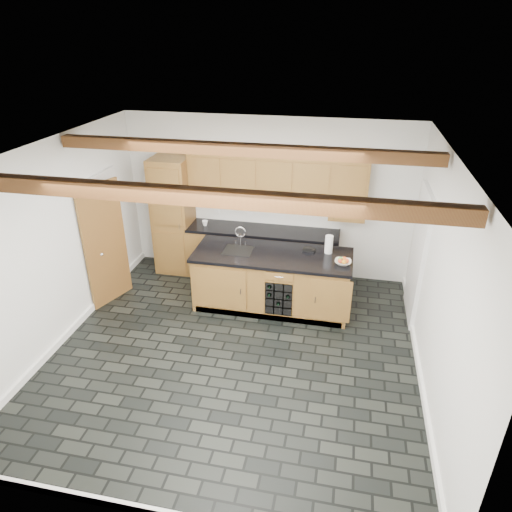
% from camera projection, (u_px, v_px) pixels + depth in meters
% --- Properties ---
extents(ground, '(5.00, 5.00, 0.00)m').
position_uv_depth(ground, '(234.00, 351.00, 6.39)').
color(ground, black).
rests_on(ground, ground).
extents(room_shell, '(5.01, 5.00, 5.00)m').
position_uv_depth(room_shell, '(236.00, 237.00, 6.18)').
color(room_shell, white).
rests_on(room_shell, ground).
extents(back_cabinetry, '(3.65, 0.62, 2.20)m').
position_uv_depth(back_cabinetry, '(244.00, 224.00, 7.97)').
color(back_cabinetry, olive).
rests_on(back_cabinetry, ground).
extents(island, '(2.48, 0.96, 0.93)m').
position_uv_depth(island, '(272.00, 280.00, 7.25)').
color(island, olive).
rests_on(island, ground).
extents(faucet, '(0.45, 0.40, 0.34)m').
position_uv_depth(faucet, '(238.00, 248.00, 7.17)').
color(faucet, black).
rests_on(faucet, island).
extents(kitchen_scale, '(0.20, 0.14, 0.06)m').
position_uv_depth(kitchen_scale, '(309.00, 249.00, 7.13)').
color(kitchen_scale, black).
rests_on(kitchen_scale, island).
extents(fruit_bowl, '(0.25, 0.25, 0.06)m').
position_uv_depth(fruit_bowl, '(343.00, 262.00, 6.74)').
color(fruit_bowl, white).
rests_on(fruit_bowl, island).
extents(fruit_cluster, '(0.16, 0.17, 0.07)m').
position_uv_depth(fruit_cluster, '(343.00, 260.00, 6.72)').
color(fruit_cluster, '#D3461C').
rests_on(fruit_cluster, fruit_bowl).
extents(paper_towel, '(0.12, 0.12, 0.28)m').
position_uv_depth(paper_towel, '(329.00, 244.00, 7.03)').
color(paper_towel, white).
rests_on(paper_towel, island).
extents(mug, '(0.13, 0.13, 0.09)m').
position_uv_depth(mug, '(205.00, 223.00, 8.04)').
color(mug, white).
rests_on(mug, back_cabinetry).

